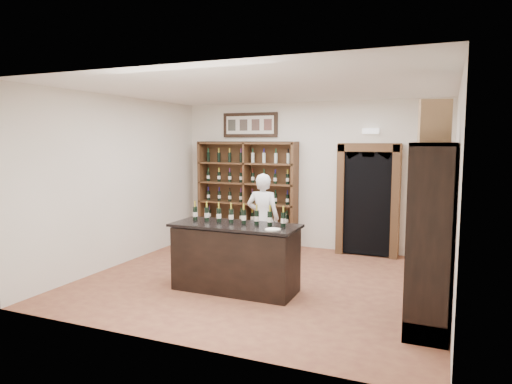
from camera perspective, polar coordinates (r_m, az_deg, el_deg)
floor at (r=7.41m, az=0.89°, el=-10.99°), size 5.50×5.50×0.00m
ceiling at (r=7.11m, az=0.93°, el=12.75°), size 5.50×5.50×0.00m
wall_back at (r=9.46m, az=6.58°, el=2.05°), size 5.50×0.04×3.00m
wall_left at (r=8.51m, az=-16.53°, el=1.34°), size 0.04×5.00×3.00m
wall_right at (r=6.59m, az=23.67°, el=-0.36°), size 0.04×5.00×3.00m
wine_shelf at (r=9.78m, az=-1.05°, el=-0.12°), size 2.20×0.38×2.20m
framed_picture at (r=9.85m, az=-0.74°, el=8.38°), size 1.25×0.04×0.52m
arched_doorway at (r=9.06m, az=13.86°, el=-0.60°), size 1.17×0.35×2.17m
emergency_light at (r=9.08m, az=14.17°, el=7.40°), size 0.30×0.10×0.10m
tasting_counter at (r=6.82m, az=-2.59°, el=-8.22°), size 1.88×0.78×1.00m
counter_bottle_0 at (r=7.09m, az=-7.62°, el=-2.64°), size 0.07×0.07×0.30m
counter_bottle_1 at (r=6.99m, az=-6.16°, el=-2.75°), size 0.07×0.07×0.30m
counter_bottle_2 at (r=6.89m, az=-4.67°, el=-2.86°), size 0.07×0.07×0.30m
counter_bottle_3 at (r=6.80m, az=-3.13°, el=-2.98°), size 0.07×0.07×0.30m
counter_bottle_4 at (r=6.71m, az=-1.54°, el=-3.09°), size 0.07×0.07×0.30m
counter_bottle_5 at (r=6.63m, az=0.08°, el=-3.21°), size 0.07×0.07×0.30m
counter_bottle_6 at (r=6.56m, az=1.74°, el=-3.32°), size 0.07×0.07×0.30m
counter_bottle_7 at (r=6.49m, az=3.44°, el=-3.44°), size 0.07×0.07×0.30m
side_cabinet at (r=5.84m, az=21.21°, el=-8.53°), size 0.48×1.20×2.20m
shopkeeper at (r=8.27m, az=0.87°, el=-3.31°), size 0.64×0.46×1.64m
plate at (r=6.26m, az=2.11°, el=-4.71°), size 0.22×0.22×0.02m
wine_crate at (r=5.64m, az=21.46°, el=8.27°), size 0.37×0.22×0.48m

